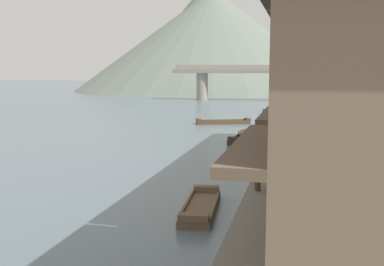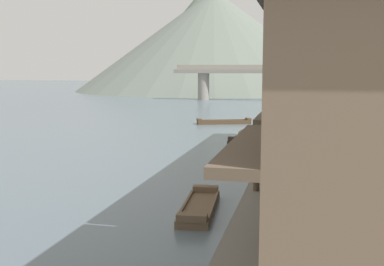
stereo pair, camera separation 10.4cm
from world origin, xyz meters
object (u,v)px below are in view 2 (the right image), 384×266
(boat_moored_second, at_px, (224,122))
(stone_bridge, at_px, (247,77))
(house_waterfront_tall, at_px, (352,90))
(mooring_post_dock_far, at_px, (277,132))
(house_waterfront_narrow, at_px, (348,86))
(boat_moored_third, at_px, (245,137))
(boat_midriver_drifting, at_px, (272,110))
(mooring_post_dock_mid, at_px, (256,180))
(boat_moored_nearest, at_px, (199,207))

(boat_moored_second, height_order, stone_bridge, stone_bridge)
(house_waterfront_tall, distance_m, mooring_post_dock_far, 6.57)
(boat_moored_second, relative_size, house_waterfront_narrow, 0.66)
(boat_moored_third, relative_size, mooring_post_dock_far, 5.88)
(boat_moored_second, distance_m, stone_bridge, 33.09)
(boat_moored_third, relative_size, stone_bridge, 0.22)
(boat_moored_second, height_order, mooring_post_dock_far, mooring_post_dock_far)
(boat_moored_second, height_order, boat_midriver_drifting, boat_midriver_drifting)
(boat_midriver_drifting, height_order, mooring_post_dock_mid, mooring_post_dock_mid)
(boat_moored_nearest, xyz_separation_m, house_waterfront_tall, (5.26, 7.15, 3.57))
(boat_moored_nearest, relative_size, boat_midriver_drifting, 0.90)
(boat_moored_third, height_order, mooring_post_dock_far, mooring_post_dock_far)
(boat_moored_second, xyz_separation_m, stone_bridge, (-1.88, 32.86, 3.37))
(boat_midriver_drifting, relative_size, mooring_post_dock_mid, 5.99)
(boat_moored_second, height_order, house_waterfront_narrow, house_waterfront_narrow)
(mooring_post_dock_far, height_order, stone_bridge, stone_bridge)
(boat_midriver_drifting, height_order, stone_bridge, stone_bridge)
(stone_bridge, bearing_deg, house_waterfront_narrow, -76.11)
(boat_moored_nearest, distance_m, mooring_post_dock_mid, 2.06)
(mooring_post_dock_mid, bearing_deg, house_waterfront_tall, 62.94)
(house_waterfront_tall, bearing_deg, stone_bridge, 101.68)
(boat_midriver_drifting, distance_m, house_waterfront_tall, 30.79)
(boat_midriver_drifting, bearing_deg, house_waterfront_narrow, -76.14)
(boat_moored_third, xyz_separation_m, mooring_post_dock_far, (2.30, -4.05, 0.89))
(boat_midriver_drifting, bearing_deg, boat_moored_nearest, -89.85)
(house_waterfront_narrow, xyz_separation_m, mooring_post_dock_far, (-3.87, -1.78, -2.58))
(boat_moored_second, relative_size, boat_moored_third, 0.95)
(house_waterfront_tall, height_order, house_waterfront_narrow, same)
(house_waterfront_narrow, bearing_deg, mooring_post_dock_far, -155.30)
(boat_moored_second, bearing_deg, boat_moored_nearest, -82.30)
(boat_moored_second, distance_m, boat_moored_third, 9.73)
(mooring_post_dock_mid, bearing_deg, mooring_post_dock_far, 90.00)
(boat_midriver_drifting, distance_m, stone_bridge, 21.90)
(boat_midriver_drifting, bearing_deg, mooring_post_dock_far, -85.69)
(boat_moored_third, relative_size, house_waterfront_narrow, 0.70)
(boat_midriver_drifting, distance_m, mooring_post_dock_mid, 36.95)
(house_waterfront_tall, distance_m, house_waterfront_narrow, 6.74)
(boat_moored_nearest, relative_size, house_waterfront_narrow, 0.54)
(boat_moored_second, xyz_separation_m, boat_moored_third, (2.93, -9.28, 0.09))
(boat_moored_nearest, bearing_deg, boat_moored_second, 97.70)
(boat_moored_nearest, height_order, boat_moored_second, boat_moored_second)
(boat_moored_second, distance_m, mooring_post_dock_far, 14.36)
(house_waterfront_tall, relative_size, stone_bridge, 0.30)
(mooring_post_dock_far, bearing_deg, stone_bridge, 98.76)
(boat_moored_nearest, distance_m, boat_moored_second, 25.67)
(boat_moored_third, xyz_separation_m, boat_midriver_drifting, (0.40, 21.12, 0.06))
(mooring_post_dock_mid, distance_m, mooring_post_dock_far, 11.71)
(boat_moored_third, distance_m, boat_midriver_drifting, 21.12)
(boat_moored_third, bearing_deg, stone_bridge, 96.52)
(boat_moored_nearest, relative_size, mooring_post_dock_far, 4.52)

